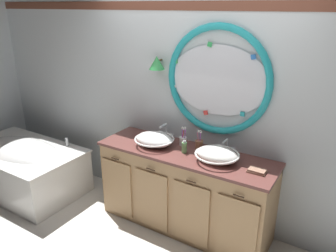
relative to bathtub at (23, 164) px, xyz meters
The scene contains 12 objects.
ground_plane 2.19m from the bathtub, ahead, with size 14.00×14.00×0.00m, color silver.
back_wall_assembly 2.50m from the bathtub, 19.26° to the left, with size 6.40×0.26×2.60m.
vanity_counter 2.24m from the bathtub, 11.23° to the left, with size 1.90×0.61×0.90m.
bathtub is the anchor object (origin of this frame).
sink_basin_left 1.98m from the bathtub, 12.61° to the left, with size 0.43×0.43×0.14m.
sink_basin_right 2.67m from the bathtub, ahead, with size 0.43×0.43×0.14m.
faucet_set_left 2.04m from the bathtub, 19.14° to the left, with size 0.21×0.15×0.18m.
faucet_set_right 2.71m from the bathtub, 13.99° to the left, with size 0.21×0.13×0.15m.
toothbrush_holder_left 2.26m from the bathtub, 15.39° to the left, with size 0.09×0.09×0.21m.
toothbrush_holder_right 2.44m from the bathtub, 14.16° to the left, with size 0.09×0.09×0.21m.
soap_dispenser 2.32m from the bathtub, 10.66° to the left, with size 0.05×0.06×0.14m.
folded_hand_towel 3.05m from the bathtub, ahead, with size 0.17×0.10×0.03m.
Camera 1 is at (1.51, -2.43, 2.33)m, focal length 34.83 mm.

